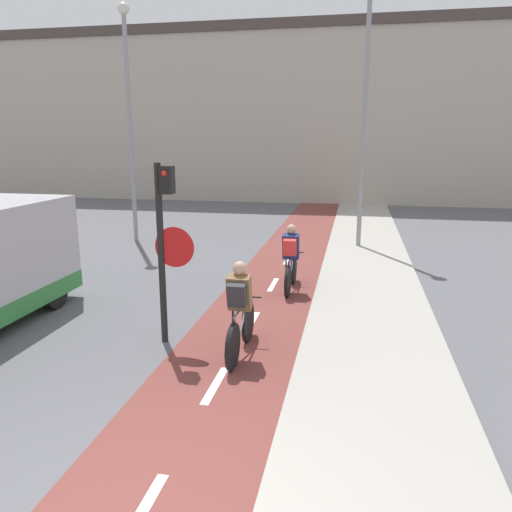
# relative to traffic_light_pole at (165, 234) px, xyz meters

# --- Properties ---
(building_row_background) EXTENTS (60.00, 5.20, 9.18)m
(building_row_background) POSITION_rel_traffic_light_pole_xyz_m (1.20, 21.36, 2.72)
(building_row_background) COLOR #B2A899
(building_row_background) RESTS_ON ground_plane
(traffic_light_pole) EXTENTS (0.67, 0.25, 3.02)m
(traffic_light_pole) POSITION_rel_traffic_light_pole_xyz_m (0.00, 0.00, 0.00)
(traffic_light_pole) COLOR black
(traffic_light_pole) RESTS_ON ground_plane
(street_lamp_far) EXTENTS (0.36, 0.36, 7.42)m
(street_lamp_far) POSITION_rel_traffic_light_pole_xyz_m (-4.20, 7.90, 2.61)
(street_lamp_far) COLOR gray
(street_lamp_far) RESTS_ON ground_plane
(street_lamp_sidewalk) EXTENTS (0.36, 0.36, 7.60)m
(street_lamp_sidewalk) POSITION_rel_traffic_light_pole_xyz_m (3.17, 8.38, 2.70)
(street_lamp_sidewalk) COLOR gray
(street_lamp_sidewalk) RESTS_ON ground_plane
(cyclist_near) EXTENTS (0.46, 1.80, 1.55)m
(cyclist_near) POSITION_rel_traffic_light_pole_xyz_m (1.31, -0.31, -1.15)
(cyclist_near) COLOR black
(cyclist_near) RESTS_ON ground_plane
(cyclist_far) EXTENTS (0.46, 1.74, 1.53)m
(cyclist_far) POSITION_rel_traffic_light_pole_xyz_m (1.65, 3.30, -1.15)
(cyclist_far) COLOR black
(cyclist_far) RESTS_ON ground_plane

